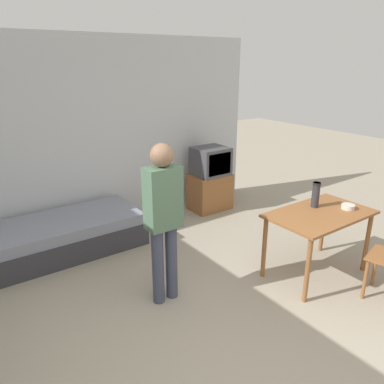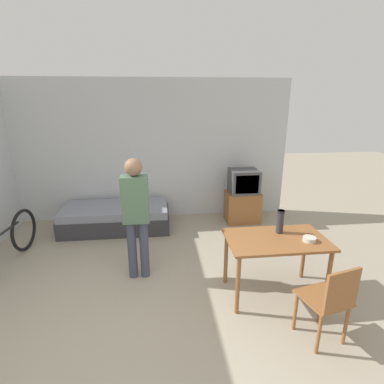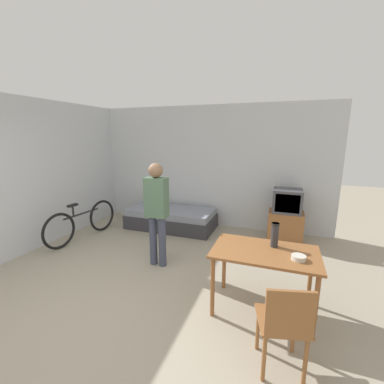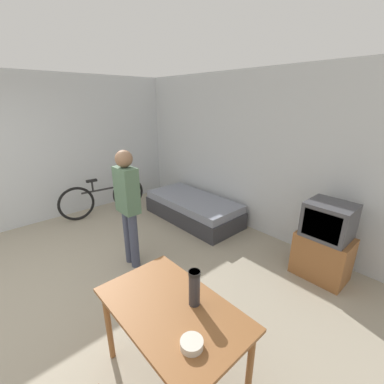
{
  "view_description": "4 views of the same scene",
  "coord_description": "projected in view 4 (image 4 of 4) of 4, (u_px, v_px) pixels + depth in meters",
  "views": [
    {
      "loc": [
        -1.69,
        -1.54,
        2.36
      ],
      "look_at": [
        0.71,
        1.84,
        0.89
      ],
      "focal_mm": 35.0,
      "sensor_mm": 36.0,
      "label": 1
    },
    {
      "loc": [
        0.32,
        -2.32,
        2.37
      ],
      "look_at": [
        0.79,
        1.81,
        1.03
      ],
      "focal_mm": 28.0,
      "sensor_mm": 36.0,
      "label": 2
    },
    {
      "loc": [
        1.81,
        -2.08,
        2.05
      ],
      "look_at": [
        0.34,
        2.01,
        1.09
      ],
      "focal_mm": 24.0,
      "sensor_mm": 36.0,
      "label": 3
    },
    {
      "loc": [
        2.91,
        -0.15,
        2.23
      ],
      "look_at": [
        0.51,
        2.02,
        1.06
      ],
      "focal_mm": 24.0,
      "sensor_mm": 36.0,
      "label": 4
    }
  ],
  "objects": [
    {
      "name": "dining_table",
      "position": [
        172.0,
        317.0,
        1.96
      ],
      "size": [
        1.18,
        0.72,
        0.76
      ],
      "color": "brown",
      "rests_on": "ground_plane"
    },
    {
      "name": "ground_plane",
      "position": [
        29.0,
        310.0,
        2.88
      ],
      "size": [
        20.0,
        20.0,
        0.0
      ],
      "primitive_type": "plane",
      "color": "#9E937F"
    },
    {
      "name": "wall_back",
      "position": [
        235.0,
        151.0,
        4.65
      ],
      "size": [
        5.77,
        0.06,
        2.7
      ],
      "color": "silver",
      "rests_on": "ground_plane"
    },
    {
      "name": "daybed",
      "position": [
        193.0,
        208.0,
        5.03
      ],
      "size": [
        1.94,
        0.91,
        0.44
      ],
      "color": "#333338",
      "rests_on": "ground_plane"
    },
    {
      "name": "tv",
      "position": [
        325.0,
        242.0,
        3.29
      ],
      "size": [
        0.65,
        0.48,
        1.04
      ],
      "color": "brown",
      "rests_on": "ground_plane"
    },
    {
      "name": "wall_left",
      "position": [
        86.0,
        146.0,
        5.21
      ],
      "size": [
        0.06,
        4.5,
        2.7
      ],
      "color": "silver",
      "rests_on": "ground_plane"
    },
    {
      "name": "person_standing",
      "position": [
        128.0,
        202.0,
        3.39
      ],
      "size": [
        0.34,
        0.22,
        1.65
      ],
      "color": "#3D4256",
      "rests_on": "ground_plane"
    },
    {
      "name": "mate_bowl",
      "position": [
        192.0,
        344.0,
        1.61
      ],
      "size": [
        0.15,
        0.15,
        0.05
      ],
      "color": "beige",
      "rests_on": "dining_table"
    },
    {
      "name": "bicycle",
      "position": [
        104.0,
        198.0,
        5.22
      ],
      "size": [
        0.25,
        1.72,
        0.76
      ],
      "color": "black",
      "rests_on": "ground_plane"
    },
    {
      "name": "thermos_flask",
      "position": [
        194.0,
        286.0,
        1.91
      ],
      "size": [
        0.09,
        0.09,
        0.29
      ],
      "color": "#2D2D33",
      "rests_on": "dining_table"
    }
  ]
}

